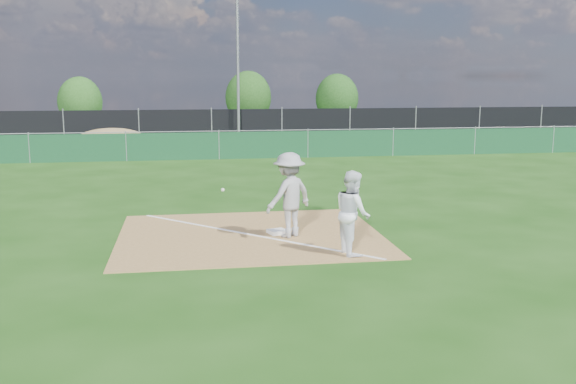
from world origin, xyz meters
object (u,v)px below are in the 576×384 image
object	(u,v)px
runner	(353,213)
car_right	(286,123)
light_pole	(238,69)
car_left	(126,125)
car_mid	(214,123)
first_base	(277,232)
tree_mid	(248,97)
tree_left	(80,102)
play_at_first	(289,195)
tree_right	(337,98)

from	to	relation	value
runner	car_right	distance (m)	29.43
light_pole	car_left	distance (m)	8.47
car_mid	car_right	bearing A→B (deg)	-95.48
first_base	car_right	xyz separation A→B (m)	(4.44, 27.38, 0.56)
runner	tree_mid	xyz separation A→B (m)	(1.24, 35.30, 1.20)
tree_left	light_pole	bearing A→B (deg)	-46.60
first_base	car_left	size ratio (longest dim) A/B	0.10
runner	car_right	xyz separation A→B (m)	(3.14, 29.26, -0.25)
car_right	tree_left	xyz separation A→B (m)	(-13.79, 5.10, 1.23)
play_at_first	car_left	distance (m)	26.87
first_base	tree_right	bearing A→B (deg)	74.50
car_mid	tree_right	bearing A→B (deg)	-65.67
runner	tree_mid	world-z (taller)	tree_mid
play_at_first	tree_mid	xyz separation A→B (m)	(2.31, 33.72, 1.09)
first_base	runner	bearing A→B (deg)	-55.37
car_right	light_pole	bearing A→B (deg)	124.85
first_base	light_pole	bearing A→B (deg)	87.72
car_right	tree_mid	size ratio (longest dim) A/B	1.06
tree_mid	tree_right	size ratio (longest dim) A/B	1.05
tree_left	runner	bearing A→B (deg)	-72.78
car_right	first_base	bearing A→B (deg)	147.74
first_base	tree_right	distance (m)	34.76
runner	play_at_first	bearing A→B (deg)	29.08
runner	car_mid	xyz separation A→B (m)	(-1.60, 28.94, -0.19)
car_left	tree_mid	size ratio (longest dim) A/B	1.03
light_pole	first_base	bearing A→B (deg)	-92.28
first_base	tree_left	bearing A→B (deg)	106.06
car_right	tree_mid	xyz separation A→B (m)	(-1.90, 6.04, 1.45)
car_right	tree_mid	bearing A→B (deg)	-5.59
car_right	tree_right	xyz separation A→B (m)	(4.84, 6.06, 1.34)
play_at_first	car_right	world-z (taller)	play_at_first
car_left	tree_mid	xyz separation A→B (m)	(8.25, 7.52, 1.36)
car_right	tree_left	distance (m)	14.75
light_pole	first_base	world-z (taller)	light_pole
first_base	play_at_first	size ratio (longest dim) A/B	0.18
light_pole	tree_left	world-z (taller)	light_pole
car_mid	car_right	distance (m)	4.75
car_left	car_mid	bearing A→B (deg)	-90.78
runner	car_right	size ratio (longest dim) A/B	0.41
car_left	car_mid	size ratio (longest dim) A/B	1.01
play_at_first	tree_mid	world-z (taller)	tree_mid
runner	tree_left	xyz separation A→B (m)	(-10.65, 34.36, 0.99)
car_mid	tree_left	world-z (taller)	tree_left
car_left	tree_left	distance (m)	7.60
first_base	car_left	bearing A→B (deg)	102.42
play_at_first	car_mid	distance (m)	27.37
car_left	tree_left	size ratio (longest dim) A/B	1.15
tree_mid	tree_left	bearing A→B (deg)	-175.47
car_left	runner	bearing A→B (deg)	-178.74
car_right	tree_right	bearing A→B (deg)	-61.64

